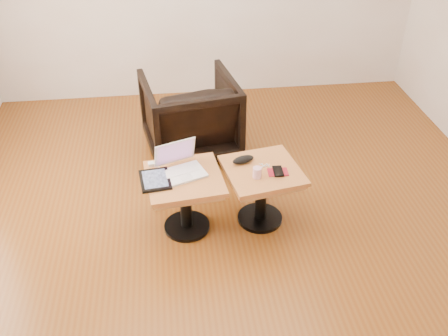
{
  "coord_description": "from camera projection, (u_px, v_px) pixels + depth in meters",
  "views": [
    {
      "loc": [
        -0.43,
        -2.92,
        2.54
      ],
      "look_at": [
        -0.08,
        -0.05,
        0.53
      ],
      "focal_mm": 40.0,
      "sensor_mm": 36.0,
      "label": 1
    }
  ],
  "objects": [
    {
      "name": "phone_on_sleeve",
      "position": [
        278.0,
        172.0,
        3.55
      ],
      "size": [
        0.15,
        0.13,
        0.02
      ],
      "rotation": [
        0.0,
        0.0,
        -0.03
      ],
      "color": "maroon",
      "rests_on": "side_table_right"
    },
    {
      "name": "side_table_right",
      "position": [
        262.0,
        182.0,
        3.66
      ],
      "size": [
        0.61,
        0.61,
        0.48
      ],
      "rotation": [
        0.0,
        0.0,
        0.18
      ],
      "color": "black",
      "rests_on": "ground"
    },
    {
      "name": "glasses_case",
      "position": [
        243.0,
        160.0,
        3.65
      ],
      "size": [
        0.18,
        0.12,
        0.05
      ],
      "primitive_type": "ellipsoid",
      "rotation": [
        0.0,
        0.0,
        0.31
      ],
      "color": "black",
      "rests_on": "side_table_right"
    },
    {
      "name": "room_shell",
      "position": [
        235.0,
        54.0,
        3.1
      ],
      "size": [
        4.52,
        4.52,
        2.71
      ],
      "color": "#65330F",
      "rests_on": "ground"
    },
    {
      "name": "armchair",
      "position": [
        190.0,
        116.0,
        4.47
      ],
      "size": [
        0.91,
        0.93,
        0.73
      ],
      "primitive_type": "imported",
      "rotation": [
        0.0,
        0.0,
        3.31
      ],
      "color": "black",
      "rests_on": "ground"
    },
    {
      "name": "charging_adapter",
      "position": [
        151.0,
        164.0,
        3.62
      ],
      "size": [
        0.05,
        0.05,
        0.03
      ],
      "primitive_type": "cube",
      "rotation": [
        0.0,
        0.0,
        0.17
      ],
      "color": "white",
      "rests_on": "side_table_left"
    },
    {
      "name": "laptop",
      "position": [
        180.0,
        167.0,
        3.54
      ],
      "size": [
        0.38,
        0.36,
        0.22
      ],
      "rotation": [
        0.0,
        0.0,
        0.35
      ],
      "color": "white",
      "rests_on": "side_table_left"
    },
    {
      "name": "striped_cup",
      "position": [
        257.0,
        173.0,
        3.49
      ],
      "size": [
        0.06,
        0.06,
        0.08
      ],
      "primitive_type": "cylinder",
      "rotation": [
        0.0,
        0.0,
        -0.01
      ],
      "color": "#D5638F",
      "rests_on": "side_table_right"
    },
    {
      "name": "earbuds_tangle",
      "position": [
        265.0,
        165.0,
        3.62
      ],
      "size": [
        0.07,
        0.05,
        0.01
      ],
      "color": "white",
      "rests_on": "side_table_right"
    },
    {
      "name": "tablet",
      "position": [
        155.0,
        180.0,
        3.47
      ],
      "size": [
        0.24,
        0.28,
        0.02
      ],
      "rotation": [
        0.0,
        0.0,
        0.12
      ],
      "color": "black",
      "rests_on": "side_table_left"
    },
    {
      "name": "side_table_left",
      "position": [
        185.0,
        190.0,
        3.59
      ],
      "size": [
        0.58,
        0.58,
        0.48
      ],
      "rotation": [
        0.0,
        0.0,
        0.11
      ],
      "color": "black",
      "rests_on": "ground"
    }
  ]
}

